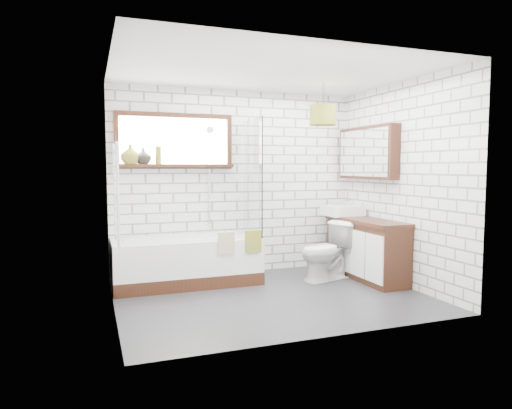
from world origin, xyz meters
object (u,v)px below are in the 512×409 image
object	(u,v)px
bathtub	(186,261)
toilet	(327,251)
vanity	(366,249)
basin	(343,211)
pendant	(323,115)

from	to	relation	value
bathtub	toilet	size ratio (longest dim) A/B	2.39
vanity	basin	size ratio (longest dim) A/B	2.82
basin	pendant	xyz separation A→B (m)	(-0.59, -0.49, 1.24)
vanity	pendant	size ratio (longest dim) A/B	4.19
basin	vanity	bearing A→B (deg)	-83.16
basin	bathtub	bearing A→B (deg)	179.24
bathtub	toilet	distance (m)	1.80
basin	toilet	xyz separation A→B (m)	(-0.46, -0.39, -0.48)
bathtub	pendant	distance (m)	2.48
vanity	basin	xyz separation A→B (m)	(-0.06, 0.50, 0.46)
bathtub	vanity	size ratio (longest dim) A/B	1.31
pendant	basin	bearing A→B (deg)	39.53
toilet	vanity	bearing A→B (deg)	63.81
basin	pendant	size ratio (longest dim) A/B	1.48
toilet	pendant	bearing A→B (deg)	-66.11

